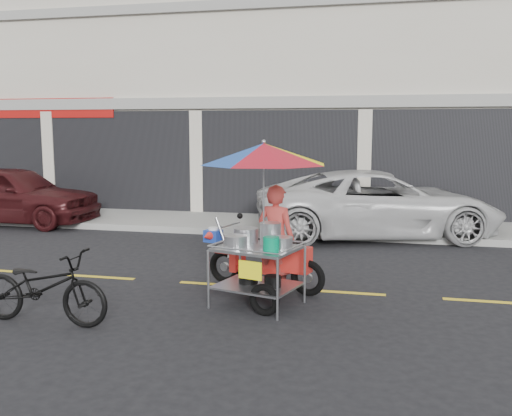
% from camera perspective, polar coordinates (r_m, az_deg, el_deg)
% --- Properties ---
extents(ground, '(90.00, 90.00, 0.00)m').
position_cam_1_polar(ground, '(8.71, 8.87, -8.36)').
color(ground, black).
extents(sidewalk, '(45.00, 3.00, 0.15)m').
position_cam_1_polar(sidewalk, '(14.06, 10.46, -1.80)').
color(sidewalk, gray).
rests_on(sidewalk, ground).
extents(shophouse_block, '(36.00, 8.11, 10.40)m').
position_cam_1_polar(shophouse_block, '(19.15, 20.14, 12.93)').
color(shophouse_block, beige).
rests_on(shophouse_block, ground).
extents(centerline, '(42.00, 0.10, 0.01)m').
position_cam_1_polar(centerline, '(8.71, 8.87, -8.34)').
color(centerline, gold).
rests_on(centerline, ground).
extents(maroon_sedan, '(4.47, 1.83, 1.52)m').
position_cam_1_polar(maroon_sedan, '(15.78, -23.29, 1.25)').
color(maroon_sedan, '#3A1113').
rests_on(maroon_sedan, ground).
extents(white_pickup, '(5.88, 3.82, 1.51)m').
position_cam_1_polar(white_pickup, '(13.04, 12.07, 0.40)').
color(white_pickup, silver).
rests_on(white_pickup, ground).
extents(near_bicycle, '(1.81, 0.67, 0.94)m').
position_cam_1_polar(near_bicycle, '(7.67, -20.56, -7.41)').
color(near_bicycle, black).
rests_on(near_bicycle, ground).
extents(food_vendor_rig, '(2.27, 2.23, 2.30)m').
position_cam_1_polar(food_vendor_rig, '(8.00, 1.03, 0.81)').
color(food_vendor_rig, black).
rests_on(food_vendor_rig, ground).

